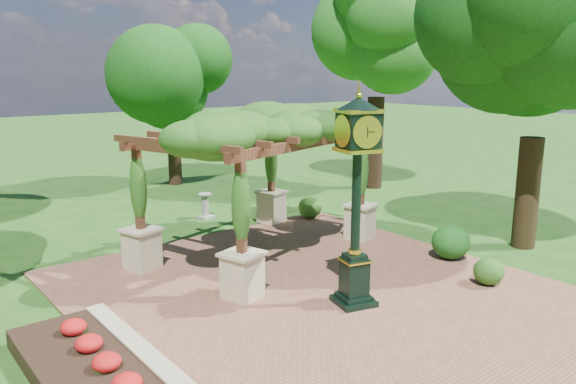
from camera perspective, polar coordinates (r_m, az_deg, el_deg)
ground at (r=12.26m, az=7.47°, el=-12.07°), size 120.00×120.00×0.00m
brick_plaza at (r=12.90m, az=4.23°, el=-10.62°), size 10.00×12.00×0.04m
border_wall at (r=10.13m, az=-13.99°, el=-16.59°), size 0.35×5.00×0.40m
flower_bed at (r=9.87m, az=-18.96°, el=-17.90°), size 1.50×5.00×0.36m
pedestal_clock at (r=11.79m, az=7.00°, el=0.90°), size 1.10×1.10×4.56m
pergola at (r=15.18m, az=-2.99°, el=5.81°), size 7.32×5.67×4.06m
sundial at (r=19.67m, az=-8.40°, el=-1.55°), size 0.56×0.56×0.87m
shrub_front at (r=14.27m, az=19.72°, el=-7.59°), size 0.78×0.78×0.64m
shrub_mid at (r=15.82m, az=16.20°, el=-4.90°), size 1.27×1.27×0.92m
shrub_back at (r=19.38m, az=2.26°, el=-1.56°), size 0.97×0.97×0.73m
tree_north at (r=25.38m, az=-11.75°, el=10.73°), size 3.76×3.76×6.52m
tree_east_far at (r=24.50m, az=9.19°, el=16.55°), size 4.05×4.05×10.13m
tree_east_near at (r=17.10m, az=24.32°, el=13.36°), size 4.67×4.67×8.25m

